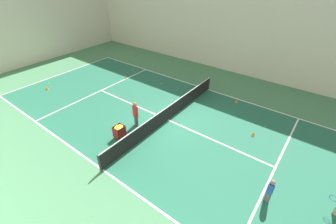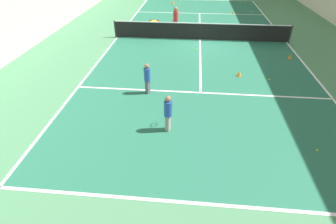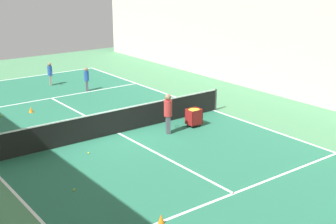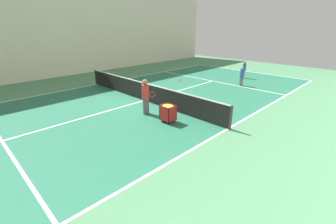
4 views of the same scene
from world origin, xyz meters
name	(u,v)px [view 3 (image 3 of 4)]	position (x,y,z in m)	size (l,w,h in m)	color
ground_plane	(118,133)	(0.00, 0.00, 0.00)	(37.76, 37.76, 0.00)	#477F56
court_playing_area	(118,133)	(0.00, 0.00, 0.00)	(10.71, 24.65, 0.00)	#23664C
line_baseline_near	(14,79)	(0.00, -12.32, 0.01)	(10.71, 0.10, 0.00)	white
line_sideline_left	(214,110)	(-5.35, 0.00, 0.01)	(0.10, 24.65, 0.00)	white
line_service_near	(51,98)	(0.00, -6.78, 0.01)	(10.71, 0.10, 0.00)	white
line_service_far	(234,193)	(0.00, 6.78, 0.01)	(10.71, 0.10, 0.00)	white
line_centre_service	(118,133)	(0.00, 0.00, 0.01)	(0.10, 13.56, 0.00)	white
hall_enclosure_left	(283,11)	(-9.98, 0.00, 4.48)	(0.15, 34.06, 8.95)	beige
tennis_net	(118,121)	(0.00, 0.00, 0.54)	(11.01, 0.10, 1.05)	#2D2D33
player_near_baseline	(50,72)	(-1.13, -9.43, 0.77)	(0.33, 0.62, 1.34)	gray
coach_at_net	(168,111)	(-1.65, 1.24, 0.97)	(0.45, 0.69, 1.69)	#4C4C56
child_midcourt	(87,78)	(-2.22, -6.99, 0.76)	(0.34, 0.34, 1.32)	#4C4C56
ball_cart	(194,114)	(-3.09, 1.20, 0.56)	(0.59, 0.51, 0.80)	maroon
training_cone_2	(161,219)	(2.80, 6.84, 0.14)	(0.19, 0.19, 0.27)	orange
training_cone_3	(31,110)	(1.80, -5.00, 0.14)	(0.22, 0.22, 0.27)	orange
tennis_ball_3	(101,121)	(-0.20, -1.80, 0.04)	(0.07, 0.07, 0.07)	yellow
tennis_ball_4	(1,115)	(3.14, -5.31, 0.04)	(0.07, 0.07, 0.07)	yellow
tennis_ball_6	(74,190)	(3.82, 3.66, 0.04)	(0.07, 0.07, 0.07)	yellow
tennis_ball_7	(89,153)	(2.05, 1.26, 0.04)	(0.07, 0.07, 0.07)	yellow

